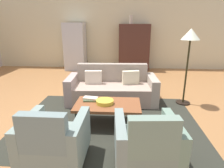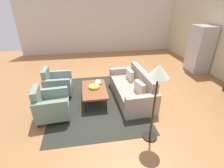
{
  "view_description": "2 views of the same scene",
  "coord_description": "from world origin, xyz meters",
  "px_view_note": "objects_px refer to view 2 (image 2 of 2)",
  "views": [
    {
      "loc": [
        0.61,
        -3.93,
        1.82
      ],
      "look_at": [
        0.35,
        -0.25,
        0.66
      ],
      "focal_mm": 30.93,
      "sensor_mm": 36.0,
      "label": 1
    },
    {
      "loc": [
        4.56,
        -0.84,
        2.74
      ],
      "look_at": [
        0.43,
        -0.17,
        0.59
      ],
      "focal_mm": 26.47,
      "sensor_mm": 36.0,
      "label": 2
    }
  ],
  "objects_px": {
    "book_stack": "(98,82)",
    "refrigerator": "(200,49)",
    "fruit_bowl": "(94,87)",
    "floor_lamp": "(158,79)",
    "armchair_right": "(50,106)",
    "armchair_left": "(56,84)",
    "couch": "(133,89)",
    "coffee_table": "(94,90)"
  },
  "relations": [
    {
      "from": "armchair_left",
      "to": "fruit_bowl",
      "type": "relative_size",
      "value": 2.71
    },
    {
      "from": "armchair_right",
      "to": "book_stack",
      "type": "height_order",
      "value": "armchair_right"
    },
    {
      "from": "fruit_bowl",
      "to": "floor_lamp",
      "type": "relative_size",
      "value": 0.19
    },
    {
      "from": "book_stack",
      "to": "fruit_bowl",
      "type": "bearing_deg",
      "value": -25.13
    },
    {
      "from": "coffee_table",
      "to": "floor_lamp",
      "type": "relative_size",
      "value": 0.7
    },
    {
      "from": "book_stack",
      "to": "refrigerator",
      "type": "distance_m",
      "value": 4.55
    },
    {
      "from": "couch",
      "to": "armchair_left",
      "type": "bearing_deg",
      "value": 73.14
    },
    {
      "from": "couch",
      "to": "floor_lamp",
      "type": "xyz_separation_m",
      "value": [
        1.7,
        -0.09,
        1.16
      ]
    },
    {
      "from": "coffee_table",
      "to": "armchair_left",
      "type": "distance_m",
      "value": 1.31
    },
    {
      "from": "armchair_right",
      "to": "refrigerator",
      "type": "xyz_separation_m",
      "value": [
        -2.32,
        5.62,
        0.58
      ]
    },
    {
      "from": "armchair_left",
      "to": "fruit_bowl",
      "type": "xyz_separation_m",
      "value": [
        0.55,
        1.17,
        0.1
      ]
    },
    {
      "from": "armchair_right",
      "to": "fruit_bowl",
      "type": "bearing_deg",
      "value": 114.7
    },
    {
      "from": "coffee_table",
      "to": "refrigerator",
      "type": "height_order",
      "value": "refrigerator"
    },
    {
      "from": "coffee_table",
      "to": "armchair_right",
      "type": "height_order",
      "value": "armchair_right"
    },
    {
      "from": "armchair_left",
      "to": "floor_lamp",
      "type": "height_order",
      "value": "floor_lamp"
    },
    {
      "from": "armchair_right",
      "to": "floor_lamp",
      "type": "bearing_deg",
      "value": 59.52
    },
    {
      "from": "coffee_table",
      "to": "fruit_bowl",
      "type": "relative_size",
      "value": 3.7
    },
    {
      "from": "coffee_table",
      "to": "fruit_bowl",
      "type": "bearing_deg",
      "value": 180.0
    },
    {
      "from": "book_stack",
      "to": "refrigerator",
      "type": "height_order",
      "value": "refrigerator"
    },
    {
      "from": "refrigerator",
      "to": "couch",
      "type": "bearing_deg",
      "value": -62.34
    },
    {
      "from": "floor_lamp",
      "to": "couch",
      "type": "bearing_deg",
      "value": 177.05
    },
    {
      "from": "coffee_table",
      "to": "book_stack",
      "type": "distance_m",
      "value": 0.37
    },
    {
      "from": "coffee_table",
      "to": "fruit_bowl",
      "type": "height_order",
      "value": "fruit_bowl"
    },
    {
      "from": "fruit_bowl",
      "to": "armchair_right",
      "type": "bearing_deg",
      "value": -60.58
    },
    {
      "from": "armchair_right",
      "to": "floor_lamp",
      "type": "height_order",
      "value": "floor_lamp"
    },
    {
      "from": "coffee_table",
      "to": "floor_lamp",
      "type": "height_order",
      "value": "floor_lamp"
    },
    {
      "from": "armchair_left",
      "to": "refrigerator",
      "type": "relative_size",
      "value": 0.48
    },
    {
      "from": "fruit_bowl",
      "to": "floor_lamp",
      "type": "bearing_deg",
      "value": 32.11
    },
    {
      "from": "couch",
      "to": "armchair_left",
      "type": "distance_m",
      "value": 2.43
    },
    {
      "from": "refrigerator",
      "to": "floor_lamp",
      "type": "relative_size",
      "value": 1.08
    },
    {
      "from": "armchair_right",
      "to": "fruit_bowl",
      "type": "distance_m",
      "value": 1.34
    },
    {
      "from": "couch",
      "to": "coffee_table",
      "type": "relative_size",
      "value": 1.78
    },
    {
      "from": "couch",
      "to": "refrigerator",
      "type": "bearing_deg",
      "value": -64.99
    },
    {
      "from": "armchair_left",
      "to": "fruit_bowl",
      "type": "bearing_deg",
      "value": 64.67
    },
    {
      "from": "armchair_right",
      "to": "floor_lamp",
      "type": "distance_m",
      "value": 2.74
    },
    {
      "from": "armchair_left",
      "to": "refrigerator",
      "type": "height_order",
      "value": "refrigerator"
    },
    {
      "from": "coffee_table",
      "to": "floor_lamp",
      "type": "bearing_deg",
      "value": 32.9
    },
    {
      "from": "couch",
      "to": "armchair_left",
      "type": "relative_size",
      "value": 2.43
    },
    {
      "from": "armchair_right",
      "to": "armchair_left",
      "type": "bearing_deg",
      "value": 175.29
    },
    {
      "from": "coffee_table",
      "to": "floor_lamp",
      "type": "xyz_separation_m",
      "value": [
        1.7,
        1.1,
        1.07
      ]
    },
    {
      "from": "couch",
      "to": "armchair_left",
      "type": "height_order",
      "value": "armchair_left"
    },
    {
      "from": "armchair_left",
      "to": "armchair_right",
      "type": "distance_m",
      "value": 1.21
    }
  ]
}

